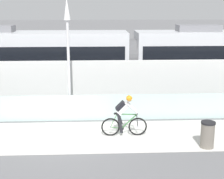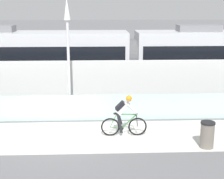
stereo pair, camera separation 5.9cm
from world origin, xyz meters
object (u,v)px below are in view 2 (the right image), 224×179
at_px(tram, 131,59).
at_px(lamp_post_antenna, 68,44).
at_px(cyclist_on_bike, 124,116).
at_px(trash_bin, 207,135).

xyz_separation_m(tram, lamp_post_antenna, (-3.17, -4.70, 1.40)).
xyz_separation_m(cyclist_on_bike, trash_bin, (2.85, -1.25, -0.32)).
distance_m(tram, cyclist_on_bike, 7.00).
distance_m(cyclist_on_bike, trash_bin, 3.12).
bearing_deg(trash_bin, lamp_post_antenna, 146.13).
relative_size(cyclist_on_bike, trash_bin, 1.84).
bearing_deg(cyclist_on_bike, tram, 82.11).
bearing_deg(lamp_post_antenna, cyclist_on_bike, -44.10).
relative_size(tram, cyclist_on_bike, 12.75).
distance_m(tram, trash_bin, 8.44).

